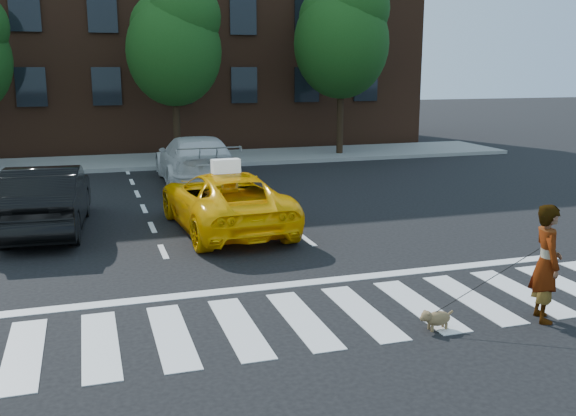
{
  "coord_description": "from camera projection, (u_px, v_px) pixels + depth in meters",
  "views": [
    {
      "loc": [
        -3.01,
        -8.77,
        3.81
      ],
      "look_at": [
        0.7,
        2.94,
        1.1
      ],
      "focal_mm": 40.0,
      "sensor_mm": 36.0,
      "label": 1
    }
  ],
  "objects": [
    {
      "name": "ground",
      "position": [
        302.0,
        320.0,
        9.87
      ],
      "size": [
        120.0,
        120.0,
        0.0
      ],
      "primitive_type": "plane",
      "color": "black",
      "rests_on": "ground"
    },
    {
      "name": "woman",
      "position": [
        547.0,
        263.0,
        9.69
      ],
      "size": [
        0.64,
        0.77,
        1.82
      ],
      "primitive_type": "imported",
      "rotation": [
        0.0,
        0.0,
        1.22
      ],
      "color": "#999999",
      "rests_on": "ground"
    },
    {
      "name": "taxi_sign",
      "position": [
        226.0,
        166.0,
        14.89
      ],
      "size": [
        0.67,
        0.32,
        0.32
      ],
      "primitive_type": "cube",
      "rotation": [
        0.0,
        0.0,
        3.21
      ],
      "color": "white",
      "rests_on": "taxi"
    },
    {
      "name": "crosswalk",
      "position": [
        302.0,
        319.0,
        9.87
      ],
      "size": [
        13.0,
        2.4,
        0.01
      ],
      "primitive_type": "cube",
      "color": "silver",
      "rests_on": "ground"
    },
    {
      "name": "tree_right",
      "position": [
        342.0,
        31.0,
        26.78
      ],
      "size": [
        4.0,
        4.0,
        7.7
      ],
      "color": "black",
      "rests_on": "ground"
    },
    {
      "name": "black_sedan",
      "position": [
        47.0,
        199.0,
        15.04
      ],
      "size": [
        2.01,
        4.88,
        1.57
      ],
      "primitive_type": "imported",
      "rotation": [
        0.0,
        0.0,
        3.07
      ],
      "color": "black",
      "rests_on": "ground"
    },
    {
      "name": "stop_line",
      "position": [
        273.0,
        286.0,
        11.36
      ],
      "size": [
        12.0,
        0.3,
        0.01
      ],
      "primitive_type": "cube",
      "color": "silver",
      "rests_on": "ground"
    },
    {
      "name": "building",
      "position": [
        141.0,
        22.0,
        31.85
      ],
      "size": [
        26.0,
        10.0,
        12.0
      ],
      "primitive_type": "cube",
      "color": "#49291A",
      "rests_on": "ground"
    },
    {
      "name": "white_suv",
      "position": [
        196.0,
        160.0,
        21.13
      ],
      "size": [
        2.34,
        5.59,
        1.61
      ],
      "primitive_type": "imported",
      "rotation": [
        0.0,
        0.0,
        3.13
      ],
      "color": "silver",
      "rests_on": "ground"
    },
    {
      "name": "tree_mid",
      "position": [
        174.0,
        39.0,
        24.8
      ],
      "size": [
        3.69,
        3.69,
        7.1
      ],
      "color": "black",
      "rests_on": "ground"
    },
    {
      "name": "sidewalk_far",
      "position": [
        164.0,
        160.0,
        26.14
      ],
      "size": [
        30.0,
        4.0,
        0.15
      ],
      "primitive_type": "cube",
      "color": "slate",
      "rests_on": "ground"
    },
    {
      "name": "taxi",
      "position": [
        225.0,
        200.0,
        15.26
      ],
      "size": [
        2.63,
        5.16,
        1.4
      ],
      "primitive_type": "imported",
      "rotation": [
        0.0,
        0.0,
        3.21
      ],
      "color": "#FFB705",
      "rests_on": "ground"
    },
    {
      "name": "dog",
      "position": [
        436.0,
        318.0,
        9.46
      ],
      "size": [
        0.55,
        0.21,
        0.31
      ],
      "rotation": [
        0.0,
        0.0,
        -0.01
      ],
      "color": "olive",
      "rests_on": "ground"
    }
  ]
}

